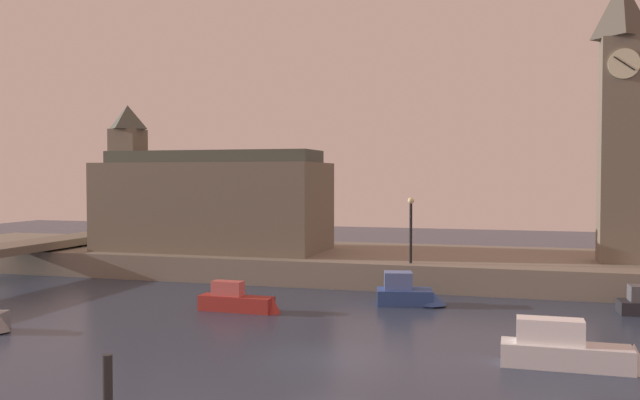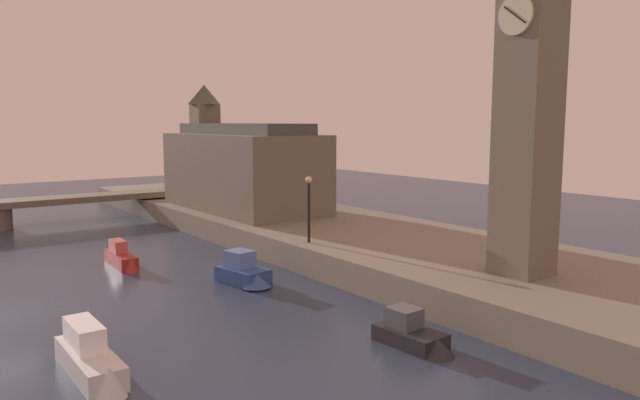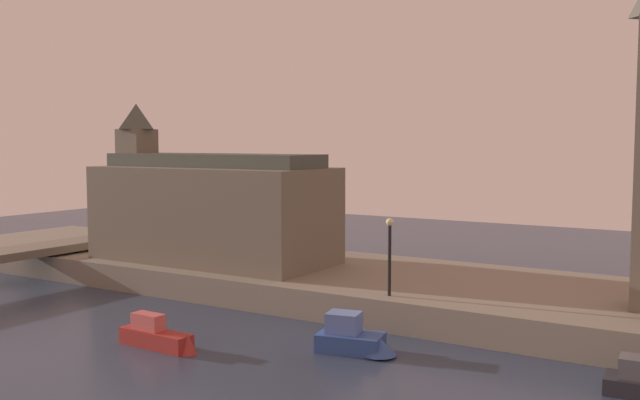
{
  "view_description": "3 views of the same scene",
  "coord_description": "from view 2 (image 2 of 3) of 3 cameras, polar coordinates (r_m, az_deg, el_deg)",
  "views": [
    {
      "loc": [
        6.32,
        -22.31,
        6.36
      ],
      "look_at": [
        -4.86,
        16.34,
        4.93
      ],
      "focal_mm": 37.93,
      "sensor_mm": 36.0,
      "label": 1
    },
    {
      "loc": [
        27.32,
        -3.66,
        8.14
      ],
      "look_at": [
        -1.85,
        17.78,
        3.39
      ],
      "focal_mm": 33.55,
      "sensor_mm": 36.0,
      "label": 2
    },
    {
      "loc": [
        15.14,
        -14.49,
        8.7
      ],
      "look_at": [
        -3.97,
        16.56,
        5.72
      ],
      "focal_mm": 39.64,
      "sensor_mm": 36.0,
      "label": 3
    }
  ],
  "objects": [
    {
      "name": "clock_tower",
      "position": [
        27.15,
        19.34,
        10.37
      ],
      "size": [
        2.36,
        2.4,
        15.86
      ],
      "color": "#6B6051",
      "rests_on": "far_embankment"
    },
    {
      "name": "boat_tour_blue",
      "position": [
        30.64,
        -7.13,
        -6.89
      ],
      "size": [
        3.67,
        2.1,
        1.61
      ],
      "color": "#2D4C93",
      "rests_on": "ground"
    },
    {
      "name": "far_embankment",
      "position": [
        36.89,
        4.49,
        -4.1
      ],
      "size": [
        70.0,
        12.0,
        1.5
      ],
      "primitive_type": "cube",
      "color": "slate",
      "rests_on": "ground"
    },
    {
      "name": "boat_ferry_white",
      "position": [
        21.09,
        -20.92,
        -14.04
      ],
      "size": [
        4.71,
        1.23,
        1.7
      ],
      "color": "silver",
      "rests_on": "ground"
    },
    {
      "name": "streetlamp",
      "position": [
        32.8,
        -1.07,
        -0.11
      ],
      "size": [
        0.36,
        0.36,
        3.67
      ],
      "color": "black",
      "rests_on": "far_embankment"
    },
    {
      "name": "ground_plane",
      "position": [
        28.74,
        -27.86,
        -9.86
      ],
      "size": [
        120.0,
        120.0,
        0.0
      ],
      "primitive_type": "plane",
      "color": "#2D384C"
    },
    {
      "name": "parliament_hall",
      "position": [
        46.31,
        -7.61,
        3.16
      ],
      "size": [
        14.81,
        6.67,
        9.7
      ],
      "color": "#6B6051",
      "rests_on": "far_embankment"
    },
    {
      "name": "boat_barge_dark",
      "position": [
        22.5,
        9.11,
        -12.64
      ],
      "size": [
        3.34,
        1.56,
        1.32
      ],
      "color": "#232328",
      "rests_on": "ground"
    },
    {
      "name": "boat_dinghy_red",
      "position": [
        35.78,
        -18.35,
        -5.25
      ],
      "size": [
        4.05,
        1.08,
        1.46
      ],
      "color": "maroon",
      "rests_on": "ground"
    }
  ]
}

